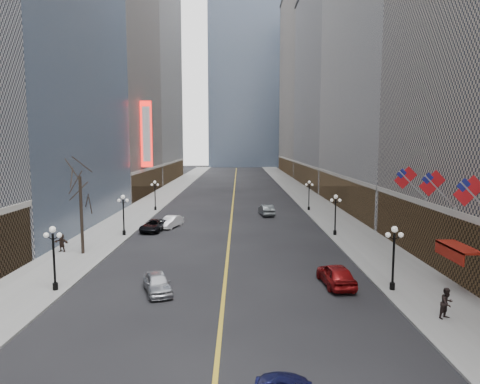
{
  "coord_description": "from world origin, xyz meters",
  "views": [
    {
      "loc": [
        1.04,
        1.05,
        10.35
      ],
      "look_at": [
        1.1,
        22.91,
        7.85
      ],
      "focal_mm": 32.0,
      "sensor_mm": 36.0,
      "label": 1
    }
  ],
  "objects_px": {
    "streetlamp_east_3": "(309,192)",
    "car_nb_near": "(157,283)",
    "streetlamp_west_2": "(123,211)",
    "streetlamp_east_2": "(335,211)",
    "streetlamp_east_1": "(394,251)",
    "car_sb_mid": "(336,275)",
    "streetlamp_west_3": "(155,192)",
    "car_nb_far": "(154,226)",
    "car_nb_mid": "(171,222)",
    "car_sb_far": "(266,210)",
    "streetlamp_west_1": "(54,251)"
  },
  "relations": [
    {
      "from": "car_sb_far",
      "to": "car_nb_near",
      "type": "bearing_deg",
      "value": 66.21
    },
    {
      "from": "car_sb_mid",
      "to": "car_sb_far",
      "type": "xyz_separation_m",
      "value": [
        -3.1,
        30.59,
        -0.03
      ]
    },
    {
      "from": "car_nb_near",
      "to": "car_nb_far",
      "type": "distance_m",
      "value": 21.37
    },
    {
      "from": "streetlamp_west_2",
      "to": "car_nb_mid",
      "type": "distance_m",
      "value": 7.04
    },
    {
      "from": "car_nb_near",
      "to": "streetlamp_west_1",
      "type": "bearing_deg",
      "value": 158.67
    },
    {
      "from": "streetlamp_east_1",
      "to": "streetlamp_east_2",
      "type": "relative_size",
      "value": 1.0
    },
    {
      "from": "streetlamp_east_3",
      "to": "car_sb_far",
      "type": "height_order",
      "value": "streetlamp_east_3"
    },
    {
      "from": "streetlamp_west_2",
      "to": "streetlamp_west_1",
      "type": "bearing_deg",
      "value": -90.0
    },
    {
      "from": "streetlamp_east_1",
      "to": "streetlamp_west_1",
      "type": "xyz_separation_m",
      "value": [
        -23.6,
        0.0,
        0.0
      ]
    },
    {
      "from": "streetlamp_east_2",
      "to": "streetlamp_west_2",
      "type": "xyz_separation_m",
      "value": [
        -23.6,
        0.0,
        0.0
      ]
    },
    {
      "from": "streetlamp_east_1",
      "to": "streetlamp_west_2",
      "type": "height_order",
      "value": "same"
    },
    {
      "from": "streetlamp_east_3",
      "to": "streetlamp_west_2",
      "type": "bearing_deg",
      "value": -142.67
    },
    {
      "from": "streetlamp_west_3",
      "to": "car_sb_far",
      "type": "distance_m",
      "value": 17.45
    },
    {
      "from": "streetlamp_east_2",
      "to": "car_sb_mid",
      "type": "distance_m",
      "value": 17.25
    },
    {
      "from": "car_sb_far",
      "to": "car_nb_far",
      "type": "bearing_deg",
      "value": 31.44
    },
    {
      "from": "car_nb_mid",
      "to": "car_sb_far",
      "type": "xyz_separation_m",
      "value": [
        12.39,
        8.86,
        0.08
      ]
    },
    {
      "from": "streetlamp_east_3",
      "to": "car_sb_far",
      "type": "bearing_deg",
      "value": -148.62
    },
    {
      "from": "streetlamp_east_1",
      "to": "car_sb_mid",
      "type": "distance_m",
      "value": 4.41
    },
    {
      "from": "streetlamp_east_3",
      "to": "car_sb_far",
      "type": "xyz_separation_m",
      "value": [
        -6.78,
        -4.13,
        -2.12
      ]
    },
    {
      "from": "car_nb_near",
      "to": "car_nb_mid",
      "type": "distance_m",
      "value": 23.36
    },
    {
      "from": "streetlamp_east_2",
      "to": "streetlamp_west_2",
      "type": "distance_m",
      "value": 23.6
    },
    {
      "from": "streetlamp_east_3",
      "to": "car_sb_mid",
      "type": "bearing_deg",
      "value": -96.04
    },
    {
      "from": "car_nb_near",
      "to": "car_sb_mid",
      "type": "relative_size",
      "value": 0.86
    },
    {
      "from": "streetlamp_east_1",
      "to": "car_sb_mid",
      "type": "relative_size",
      "value": 0.94
    },
    {
      "from": "streetlamp_east_3",
      "to": "car_nb_mid",
      "type": "distance_m",
      "value": 23.26
    },
    {
      "from": "streetlamp_west_2",
      "to": "car_nb_near",
      "type": "height_order",
      "value": "streetlamp_west_2"
    },
    {
      "from": "streetlamp_west_2",
      "to": "car_nb_near",
      "type": "relative_size",
      "value": 1.1
    },
    {
      "from": "streetlamp_west_3",
      "to": "car_nb_far",
      "type": "distance_m",
      "value": 15.69
    },
    {
      "from": "car_sb_mid",
      "to": "streetlamp_east_3",
      "type": "bearing_deg",
      "value": -100.74
    },
    {
      "from": "streetlamp_east_1",
      "to": "streetlamp_east_3",
      "type": "bearing_deg",
      "value": 90.0
    },
    {
      "from": "streetlamp_east_2",
      "to": "streetlamp_east_3",
      "type": "height_order",
      "value": "same"
    },
    {
      "from": "car_nb_far",
      "to": "car_sb_far",
      "type": "distance_m",
      "value": 17.91
    },
    {
      "from": "streetlamp_west_3",
      "to": "car_nb_near",
      "type": "relative_size",
      "value": 1.1
    },
    {
      "from": "car_nb_mid",
      "to": "car_nb_far",
      "type": "height_order",
      "value": "car_nb_mid"
    },
    {
      "from": "car_nb_near",
      "to": "streetlamp_west_2",
      "type": "bearing_deg",
      "value": 91.75
    },
    {
      "from": "streetlamp_east_2",
      "to": "car_nb_mid",
      "type": "xyz_separation_m",
      "value": [
        -19.16,
        5.01,
        -2.19
      ]
    },
    {
      "from": "streetlamp_west_2",
      "to": "streetlamp_west_3",
      "type": "height_order",
      "value": "same"
    },
    {
      "from": "streetlamp_east_1",
      "to": "streetlamp_west_1",
      "type": "bearing_deg",
      "value": 180.0
    },
    {
      "from": "streetlamp_west_1",
      "to": "car_sb_mid",
      "type": "xyz_separation_m",
      "value": [
        19.93,
        1.27,
        -2.08
      ]
    },
    {
      "from": "streetlamp_west_1",
      "to": "car_sb_mid",
      "type": "distance_m",
      "value": 20.08
    },
    {
      "from": "streetlamp_west_2",
      "to": "car_nb_near",
      "type": "bearing_deg",
      "value": -68.46
    },
    {
      "from": "car_sb_far",
      "to": "streetlamp_west_3",
      "type": "bearing_deg",
      "value": -20.85
    },
    {
      "from": "streetlamp_east_3",
      "to": "streetlamp_west_2",
      "type": "height_order",
      "value": "same"
    },
    {
      "from": "streetlamp_east_3",
      "to": "car_sb_mid",
      "type": "relative_size",
      "value": 0.94
    },
    {
      "from": "streetlamp_west_1",
      "to": "streetlamp_west_2",
      "type": "xyz_separation_m",
      "value": [
        0.0,
        18.0,
        0.0
      ]
    },
    {
      "from": "streetlamp_west_2",
      "to": "car_sb_far",
      "type": "height_order",
      "value": "streetlamp_west_2"
    },
    {
      "from": "streetlamp_east_3",
      "to": "car_nb_near",
      "type": "distance_m",
      "value": 39.8
    },
    {
      "from": "streetlamp_west_3",
      "to": "car_nb_mid",
      "type": "height_order",
      "value": "streetlamp_west_3"
    },
    {
      "from": "streetlamp_west_1",
      "to": "car_nb_mid",
      "type": "relative_size",
      "value": 1.05
    },
    {
      "from": "streetlamp_east_1",
      "to": "car_sb_mid",
      "type": "xyz_separation_m",
      "value": [
        -3.67,
        1.27,
        -2.08
      ]
    }
  ]
}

